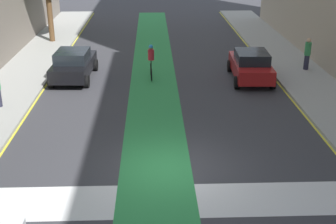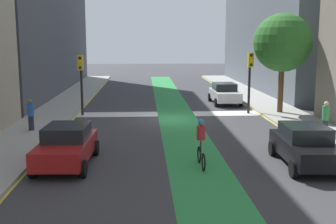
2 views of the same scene
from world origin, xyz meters
TOP-DOWN VIEW (x-y plane):
  - ground_plane at (0.00, 0.00)m, footprint 120.00×120.00m
  - bike_lane_paint at (-0.48, 0.00)m, footprint 2.40×60.00m
  - crosswalk_band at (0.00, -2.00)m, footprint 12.00×1.80m
  - sidewalk_left at (-7.50, 0.00)m, footprint 3.00×60.00m
  - curb_stripe_left at (-6.00, 0.00)m, footprint 0.16×60.00m
  - sidewalk_right at (7.50, 0.00)m, footprint 3.00×60.00m
  - curb_stripe_right at (6.00, 0.00)m, footprint 0.16×60.00m
  - traffic_signal_near_right at (5.61, -1.73)m, footprint 0.35×0.52m
  - traffic_signal_near_left at (-5.34, -1.83)m, footprint 0.35×0.52m
  - car_black_left_far at (-4.68, 9.84)m, footprint 2.16×4.27m
  - car_white_left_near at (-4.54, -6.29)m, footprint 2.05×4.21m
  - car_red_right_far at (4.62, 9.32)m, footprint 2.17×4.27m
  - cyclist_in_lane at (-0.60, 9.75)m, footprint 0.32×1.73m
  - pedestrian_sidewalk_left_a at (-7.32, 5.52)m, footprint 0.34×0.34m
  - pedestrian_sidewalk_right_b at (7.53, 3.35)m, footprint 0.34×0.34m
  - street_tree_near at (-7.32, -1.53)m, footprint 3.76×3.76m

SIDE VIEW (x-z plane):
  - ground_plane at x=0.00m, z-range 0.00..0.00m
  - crosswalk_band at x=0.00m, z-range 0.00..0.01m
  - bike_lane_paint at x=-0.48m, z-range 0.00..0.01m
  - curb_stripe_left at x=-6.00m, z-range 0.00..0.01m
  - curb_stripe_right at x=6.00m, z-range 0.00..0.01m
  - sidewalk_left at x=-7.50m, z-range 0.00..0.15m
  - sidewalk_right at x=7.50m, z-range 0.00..0.15m
  - car_black_left_far at x=-4.68m, z-range 0.02..1.59m
  - car_white_left_near at x=-4.54m, z-range 0.02..1.59m
  - car_red_right_far at x=4.62m, z-range 0.02..1.59m
  - cyclist_in_lane at x=-0.60m, z-range 0.04..1.90m
  - pedestrian_sidewalk_right_b at x=7.53m, z-range 0.16..1.82m
  - pedestrian_sidewalk_left_a at x=-7.32m, z-range 0.17..1.90m
  - traffic_signal_near_right at x=5.61m, z-range 0.79..4.68m
  - traffic_signal_near_left at x=-5.34m, z-range 0.82..4.85m
  - street_tree_near at x=-7.32m, z-range 1.44..7.83m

